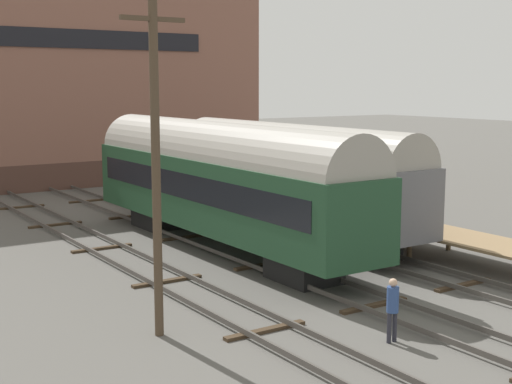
{
  "coord_description": "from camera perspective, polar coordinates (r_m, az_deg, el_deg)",
  "views": [
    {
      "loc": [
        -14.75,
        -18.56,
        6.78
      ],
      "look_at": [
        2.03,
        6.62,
        2.2
      ],
      "focal_mm": 50.0,
      "sensor_mm": 36.0,
      "label": 1
    }
  ],
  "objects": [
    {
      "name": "warehouse_building",
      "position": [
        52.72,
        -19.8,
        10.29
      ],
      "size": [
        34.59,
        12.33,
        17.57
      ],
      "color": "#4F342A",
      "rests_on": "ground"
    },
    {
      "name": "bench",
      "position": [
        31.25,
        10.74,
        -1.28
      ],
      "size": [
        1.4,
        0.4,
        0.91
      ],
      "color": "brown",
      "rests_on": "station_platform"
    },
    {
      "name": "utility_pole",
      "position": [
        18.93,
        -8.03,
        3.0
      ],
      "size": [
        1.8,
        0.24,
        9.59
      ],
      "color": "#473828",
      "rests_on": "ground"
    },
    {
      "name": "train_car_grey",
      "position": [
        31.93,
        2.73,
        1.59
      ],
      "size": [
        2.87,
        15.49,
        5.06
      ],
      "color": "black",
      "rests_on": "ground"
    },
    {
      "name": "track_left",
      "position": [
        22.42,
        -3.64,
        -8.63
      ],
      "size": [
        2.6,
        60.0,
        0.26
      ],
      "color": "#4C4742",
      "rests_on": "ground"
    },
    {
      "name": "track_middle",
      "position": [
        24.62,
        4.64,
        -7.06
      ],
      "size": [
        2.6,
        60.0,
        0.26
      ],
      "color": "#4C4742",
      "rests_on": "ground"
    },
    {
      "name": "station_platform",
      "position": [
        29.56,
        13.74,
        -3.07
      ],
      "size": [
        2.57,
        11.1,
        1.01
      ],
      "color": "#8C704C",
      "rests_on": "ground"
    },
    {
      "name": "train_car_green",
      "position": [
        29.16,
        -2.99,
        1.15
      ],
      "size": [
        3.12,
        17.61,
        5.3
      ],
      "color": "black",
      "rests_on": "ground"
    },
    {
      "name": "person_worker",
      "position": [
        19.33,
        10.87,
        -8.79
      ],
      "size": [
        0.32,
        0.32,
        1.75
      ],
      "color": "#282833",
      "rests_on": "ground"
    },
    {
      "name": "track_right",
      "position": [
        27.26,
        11.4,
        -5.66
      ],
      "size": [
        2.6,
        60.0,
        0.26
      ],
      "color": "#4C4742",
      "rests_on": "ground"
    },
    {
      "name": "ground_plane",
      "position": [
        24.66,
        4.64,
        -7.38
      ],
      "size": [
        200.0,
        200.0,
        0.0
      ],
      "primitive_type": "plane",
      "color": "#56544F"
    }
  ]
}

